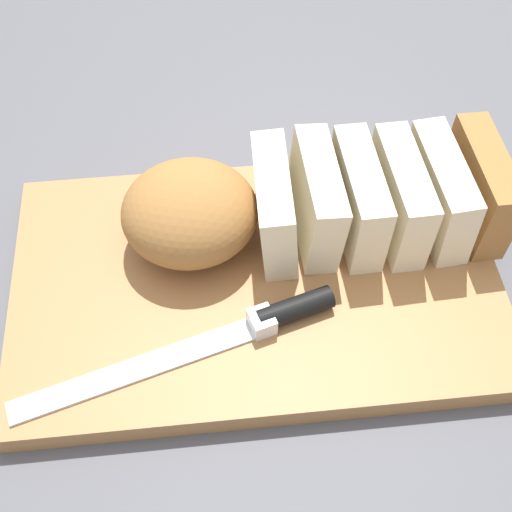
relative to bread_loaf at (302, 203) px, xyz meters
The scene contains 6 objects.
ground_plane 0.09m from the bread_loaf, 133.97° to the right, with size 3.00×3.00×0.00m, color #4C4C51.
cutting_board 0.08m from the bread_loaf, 133.97° to the right, with size 0.44×0.27×0.02m, color #9E6B3D.
bread_loaf is the anchor object (origin of this frame).
bread_knife 0.12m from the bread_loaf, 119.03° to the right, with size 0.28×0.10×0.02m.
crumb_near_knife 0.04m from the bread_loaf, behind, with size 0.00×0.00×0.00m, color tan.
crumb_near_loaf 0.04m from the bread_loaf, 139.05° to the left, with size 0.01×0.01×0.01m, color tan.
Camera 1 is at (-0.03, -0.35, 0.54)m, focal length 48.16 mm.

